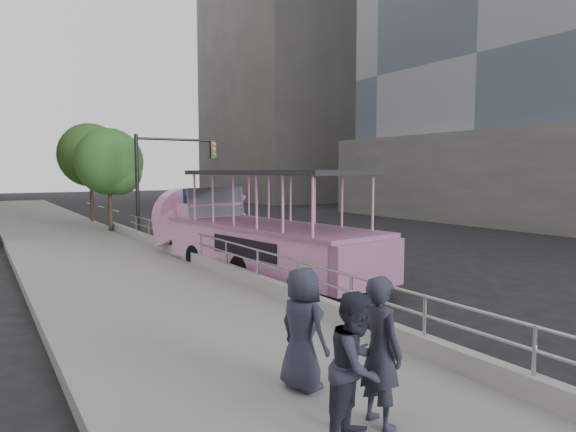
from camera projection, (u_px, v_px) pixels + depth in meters
name	position (u px, v px, depth m)	size (l,w,h in m)	color
ground	(349.00, 286.00, 15.50)	(160.00, 160.00, 0.00)	black
sidewalk	(86.00, 252.00, 20.98)	(5.50, 80.00, 0.30)	gray
kerb_wall	(227.00, 270.00, 15.53)	(0.24, 30.00, 0.36)	#AEAEA9
guardrail	(226.00, 248.00, 15.47)	(0.07, 22.00, 0.71)	#ABABAF
duck_boat	(249.00, 236.00, 17.18)	(3.93, 10.72, 3.48)	black
car	(232.00, 223.00, 26.77)	(1.78, 4.42, 1.51)	white
pedestrian_near	(380.00, 351.00, 6.32)	(0.69, 0.45, 1.89)	#282B3B
pedestrian_mid	(356.00, 366.00, 6.00)	(0.86, 0.67, 1.76)	#282B3B
pedestrian_far	(302.00, 328.00, 7.40)	(0.87, 0.57, 1.78)	#282B3B
parking_sign	(186.00, 218.00, 18.67)	(0.09, 0.64, 2.82)	black
traffic_signal	(162.00, 170.00, 24.92)	(4.20, 0.32, 5.20)	black
street_tree_near	(111.00, 164.00, 26.97)	(3.52, 3.52, 5.72)	#3A281A
street_tree_far	(92.00, 158.00, 32.12)	(3.97, 3.97, 6.45)	#3A281A
tower_podium	(576.00, 177.00, 39.38)	(26.00, 26.00, 6.00)	gray
midrise_stone_a	(304.00, 69.00, 63.32)	(20.00, 20.00, 32.00)	gray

